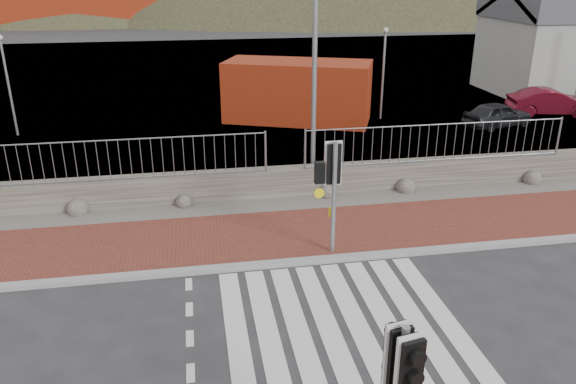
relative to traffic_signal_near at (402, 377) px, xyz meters
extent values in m
plane|color=#28282B|center=(0.33, 3.36, -1.91)|extent=(220.00, 220.00, 0.00)
cube|color=brown|center=(0.33, 7.86, -1.87)|extent=(40.00, 3.00, 0.08)
cube|color=gray|center=(0.33, 6.36, -1.86)|extent=(40.00, 0.25, 0.12)
cube|color=silver|center=(-1.77, 3.36, -1.91)|extent=(0.42, 5.60, 0.01)
cube|color=silver|center=(-1.17, 3.36, -1.91)|extent=(0.42, 5.60, 0.01)
cube|color=silver|center=(-0.57, 3.36, -1.91)|extent=(0.42, 5.60, 0.01)
cube|color=silver|center=(0.03, 3.36, -1.91)|extent=(0.42, 5.60, 0.01)
cube|color=silver|center=(0.63, 3.36, -1.91)|extent=(0.42, 5.60, 0.01)
cube|color=silver|center=(1.23, 3.36, -1.91)|extent=(0.42, 5.60, 0.01)
cube|color=silver|center=(1.83, 3.36, -1.91)|extent=(0.42, 5.60, 0.01)
cube|color=silver|center=(2.43, 3.36, -1.91)|extent=(0.42, 5.60, 0.01)
cube|color=#59544C|center=(0.33, 9.86, -1.88)|extent=(40.00, 1.50, 0.06)
cube|color=#49423C|center=(0.33, 10.66, -1.46)|extent=(40.00, 0.60, 0.90)
cylinder|color=gray|center=(-4.47, 10.51, 0.19)|extent=(8.40, 0.04, 0.04)
cylinder|color=gray|center=(-0.27, 10.51, -0.41)|extent=(0.07, 0.07, 1.20)
cylinder|color=gray|center=(5.13, 10.51, 0.19)|extent=(8.40, 0.04, 0.04)
cylinder|color=gray|center=(0.93, 10.51, -0.41)|extent=(0.07, 0.07, 1.20)
cylinder|color=gray|center=(9.33, 10.51, -0.41)|extent=(0.07, 0.07, 1.20)
cube|color=#4C4C4F|center=(0.33, 31.26, -1.91)|extent=(120.00, 40.00, 0.50)
cube|color=#3F4C54|center=(0.33, 66.26, -1.91)|extent=(220.00, 50.00, 0.05)
ellipsoid|color=#292F1C|center=(-14.67, 91.26, -21.91)|extent=(106.40, 68.40, 76.00)
ellipsoid|color=#292F1C|center=(30.33, 91.26, -27.91)|extent=(140.00, 90.00, 100.00)
cube|color=black|center=(0.00, 0.00, 0.22)|extent=(0.41, 0.29, 1.00)
sphere|color=#0CE53F|center=(0.00, 0.00, -0.06)|extent=(0.14, 0.14, 0.14)
cylinder|color=gray|center=(0.85, 6.71, -0.46)|extent=(0.11, 0.11, 2.90)
cube|color=yellow|center=(0.85, 6.71, -0.82)|extent=(0.15, 0.09, 0.23)
cube|color=black|center=(0.85, 6.71, 0.42)|extent=(0.42, 0.26, 1.09)
sphere|color=#0CE53F|center=(0.85, 6.71, 0.11)|extent=(0.16, 0.16, 0.16)
cube|color=black|center=(0.49, 6.70, 0.26)|extent=(0.23, 0.17, 0.52)
cylinder|color=gray|center=(1.39, 11.46, 2.45)|extent=(0.15, 0.15, 8.73)
cube|color=maroon|center=(2.45, 19.62, -0.56)|extent=(7.01, 4.91, 2.70)
imported|color=black|center=(10.95, 17.01, -1.36)|extent=(3.48, 2.14, 1.11)
imported|color=#560C19|center=(14.48, 18.56, -1.29)|extent=(3.98, 2.00, 1.25)
camera|label=1|loc=(-2.35, -5.25, 4.73)|focal=35.00mm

